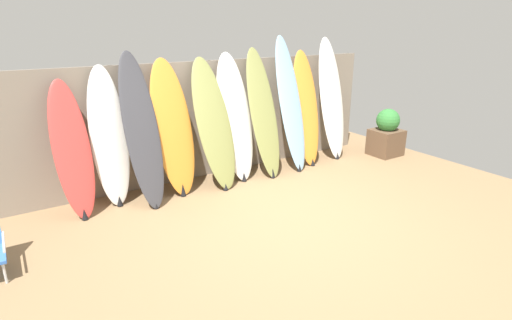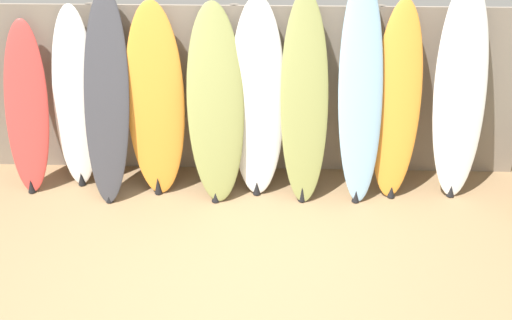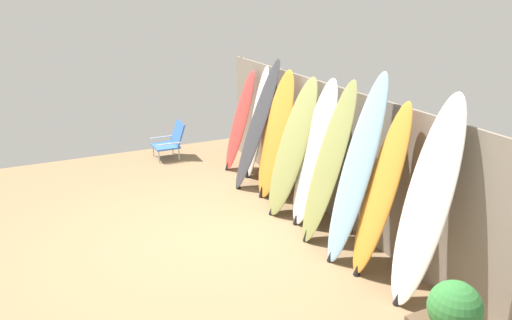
{
  "view_description": "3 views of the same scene",
  "coord_description": "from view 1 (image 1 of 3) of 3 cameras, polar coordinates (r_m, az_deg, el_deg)",
  "views": [
    {
      "loc": [
        -2.71,
        -3.54,
        2.3
      ],
      "look_at": [
        -0.16,
        0.44,
        0.7
      ],
      "focal_mm": 28.0,
      "sensor_mm": 36.0,
      "label": 1
    },
    {
      "loc": [
        0.4,
        -3.64,
        3.03
      ],
      "look_at": [
        0.27,
        0.41,
        0.92
      ],
      "focal_mm": 40.0,
      "sensor_mm": 36.0,
      "label": 2
    },
    {
      "loc": [
        5.45,
        -1.65,
        3.0
      ],
      "look_at": [
        0.46,
        0.71,
        1.08
      ],
      "focal_mm": 35.0,
      "sensor_mm": 36.0,
      "label": 3
    }
  ],
  "objects": [
    {
      "name": "ground",
      "position": [
        5.02,
        4.26,
        -8.65
      ],
      "size": [
        7.68,
        7.68,
        0.0
      ],
      "primitive_type": "plane",
      "color": "#8E704C"
    },
    {
      "name": "fence_back",
      "position": [
        6.33,
        -6.53,
        5.81
      ],
      "size": [
        6.08,
        0.11,
        1.8
      ],
      "color": "gray",
      "rests_on": "ground"
    },
    {
      "name": "surfboard_red_0",
      "position": [
        5.4,
        -24.79,
        1.22
      ],
      "size": [
        0.47,
        0.6,
        1.7
      ],
      "color": "#D13D38",
      "rests_on": "ground"
    },
    {
      "name": "surfboard_white_1",
      "position": [
        5.55,
        -20.26,
        3.0
      ],
      "size": [
        0.49,
        0.45,
        1.84
      ],
      "color": "white",
      "rests_on": "ground"
    },
    {
      "name": "surfboard_charcoal_2",
      "position": [
        5.45,
        -16.03,
        4.03
      ],
      "size": [
        0.45,
        0.78,
        2.0
      ],
      "color": "#38383D",
      "rests_on": "ground"
    },
    {
      "name": "surfboard_orange_3",
      "position": [
        5.67,
        -11.76,
        4.4
      ],
      "size": [
        0.63,
        0.6,
        1.9
      ],
      "color": "orange",
      "rests_on": "ground"
    },
    {
      "name": "surfboard_olive_4",
      "position": [
        5.86,
        -6.04,
        5.14
      ],
      "size": [
        0.65,
        0.8,
        1.89
      ],
      "color": "olive",
      "rests_on": "ground"
    },
    {
      "name": "surfboard_white_5",
      "position": [
        6.12,
        -3.0,
        6.02
      ],
      "size": [
        0.57,
        0.61,
        1.93
      ],
      "color": "white",
      "rests_on": "ground"
    },
    {
      "name": "surfboard_olive_6",
      "position": [
        6.28,
        1.06,
        6.53
      ],
      "size": [
        0.5,
        0.69,
        1.99
      ],
      "color": "olive",
      "rests_on": "ground"
    },
    {
      "name": "surfboard_skyblue_7",
      "position": [
        6.58,
        4.95,
        7.88
      ],
      "size": [
        0.49,
        0.71,
        2.16
      ],
      "color": "#8CB7D6",
      "rests_on": "ground"
    },
    {
      "name": "surfboard_orange_8",
      "position": [
        6.87,
        7.14,
        7.26
      ],
      "size": [
        0.52,
        0.61,
        1.92
      ],
      "color": "orange",
      "rests_on": "ground"
    },
    {
      "name": "surfboard_white_9",
      "position": [
        7.28,
        10.73,
        8.5
      ],
      "size": [
        0.54,
        0.58,
        2.12
      ],
      "color": "white",
      "rests_on": "ground"
    },
    {
      "name": "planter_box",
      "position": [
        7.74,
        18.14,
        3.53
      ],
      "size": [
        0.53,
        0.49,
        0.87
      ],
      "color": "brown",
      "rests_on": "ground"
    }
  ]
}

